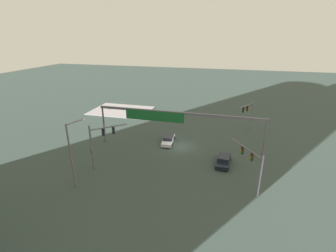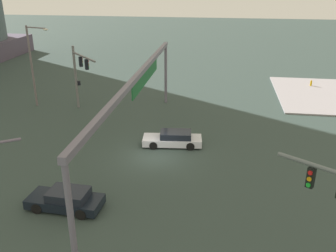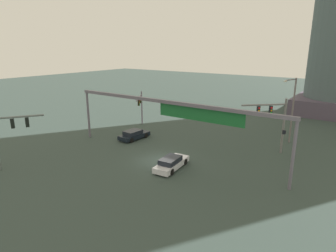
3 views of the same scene
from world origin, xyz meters
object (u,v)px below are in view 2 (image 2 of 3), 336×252
sedan_car_approaching (66,200)px  traffic_signal_opposite_side (79,70)px  fire_hydrant_on_curb (311,83)px  sedan_car_waiting_far (173,139)px  streetlamp_curved_arm (33,61)px

sedan_car_approaching → traffic_signal_opposite_side: bearing=-69.2°
fire_hydrant_on_curb → traffic_signal_opposite_side: bearing=116.4°
sedan_car_waiting_far → traffic_signal_opposite_side: bearing=-40.0°
sedan_car_approaching → sedan_car_waiting_far: size_ratio=0.93×
streetlamp_curved_arm → sedan_car_approaching: (-17.10, -10.12, -4.22)m
traffic_signal_opposite_side → sedan_car_waiting_far: traffic_signal_opposite_side is taller
streetlamp_curved_arm → sedan_car_waiting_far: size_ratio=1.70×
traffic_signal_opposite_side → sedan_car_approaching: bearing=-25.5°
streetlamp_curved_arm → fire_hydrant_on_curb: bearing=38.1°
traffic_signal_opposite_side → sedan_car_waiting_far: bearing=12.7°
traffic_signal_opposite_side → fire_hydrant_on_curb: traffic_signal_opposite_side is taller
sedan_car_approaching → sedan_car_waiting_far: same height
sedan_car_approaching → fire_hydrant_on_curb: sedan_car_approaching is taller
traffic_signal_opposite_side → streetlamp_curved_arm: (0.60, 4.98, 0.64)m
sedan_car_approaching → streetlamp_curved_arm: bearing=-55.9°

